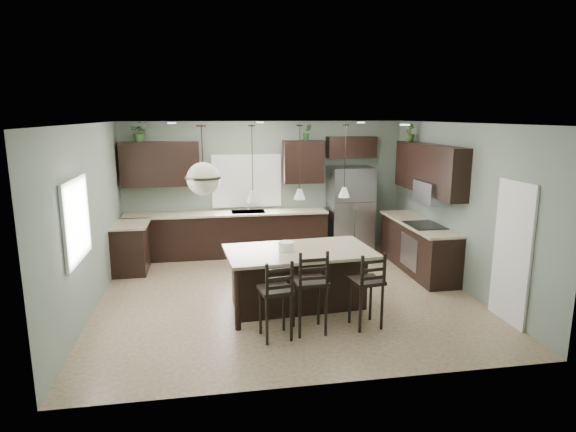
{
  "coord_description": "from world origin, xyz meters",
  "views": [
    {
      "loc": [
        -1.23,
        -7.45,
        2.93
      ],
      "look_at": [
        0.1,
        0.4,
        1.25
      ],
      "focal_mm": 30.0,
      "sensor_mm": 36.0,
      "label": 1
    }
  ],
  "objects_px": {
    "kitchen_island": "(299,279)",
    "serving_dish": "(286,246)",
    "refrigerator": "(350,210)",
    "bar_stool_center": "(310,290)",
    "plant_back_left": "(140,132)",
    "bar_stool_left": "(276,299)",
    "bar_stool_right": "(366,289)"
  },
  "relations": [
    {
      "from": "kitchen_island",
      "to": "serving_dish",
      "type": "height_order",
      "value": "serving_dish"
    },
    {
      "from": "kitchen_island",
      "to": "serving_dish",
      "type": "bearing_deg",
      "value": 180.0
    },
    {
      "from": "refrigerator",
      "to": "bar_stool_center",
      "type": "height_order",
      "value": "refrigerator"
    },
    {
      "from": "refrigerator",
      "to": "serving_dish",
      "type": "distance_m",
      "value": 3.48
    },
    {
      "from": "refrigerator",
      "to": "plant_back_left",
      "type": "relative_size",
      "value": 4.62
    },
    {
      "from": "kitchen_island",
      "to": "plant_back_left",
      "type": "bearing_deg",
      "value": 125.6
    },
    {
      "from": "refrigerator",
      "to": "bar_stool_left",
      "type": "distance_m",
      "value": 4.46
    },
    {
      "from": "serving_dish",
      "to": "plant_back_left",
      "type": "distance_m",
      "value": 4.27
    },
    {
      "from": "kitchen_island",
      "to": "serving_dish",
      "type": "distance_m",
      "value": 0.57
    },
    {
      "from": "refrigerator",
      "to": "serving_dish",
      "type": "xyz_separation_m",
      "value": [
        -1.88,
        -2.93,
        0.07
      ]
    },
    {
      "from": "bar_stool_left",
      "to": "plant_back_left",
      "type": "relative_size",
      "value": 2.77
    },
    {
      "from": "bar_stool_right",
      "to": "plant_back_left",
      "type": "relative_size",
      "value": 2.77
    },
    {
      "from": "plant_back_left",
      "to": "refrigerator",
      "type": "bearing_deg",
      "value": -2.75
    },
    {
      "from": "bar_stool_right",
      "to": "bar_stool_center",
      "type": "bearing_deg",
      "value": 173.4
    },
    {
      "from": "serving_dish",
      "to": "bar_stool_right",
      "type": "relative_size",
      "value": 0.22
    },
    {
      "from": "bar_stool_left",
      "to": "plant_back_left",
      "type": "height_order",
      "value": "plant_back_left"
    },
    {
      "from": "kitchen_island",
      "to": "plant_back_left",
      "type": "height_order",
      "value": "plant_back_left"
    },
    {
      "from": "serving_dish",
      "to": "bar_stool_right",
      "type": "bearing_deg",
      "value": -39.27
    },
    {
      "from": "bar_stool_center",
      "to": "bar_stool_left",
      "type": "bearing_deg",
      "value": -169.97
    },
    {
      "from": "bar_stool_right",
      "to": "plant_back_left",
      "type": "distance_m",
      "value": 5.6
    },
    {
      "from": "bar_stool_left",
      "to": "bar_stool_right",
      "type": "bearing_deg",
      "value": -1.97
    },
    {
      "from": "refrigerator",
      "to": "bar_stool_center",
      "type": "relative_size",
      "value": 1.55
    },
    {
      "from": "refrigerator",
      "to": "bar_stool_center",
      "type": "xyz_separation_m",
      "value": [
        -1.7,
        -3.76,
        -0.33
      ]
    },
    {
      "from": "plant_back_left",
      "to": "bar_stool_left",
      "type": "bearing_deg",
      "value": -62.59
    },
    {
      "from": "kitchen_island",
      "to": "serving_dish",
      "type": "xyz_separation_m",
      "value": [
        -0.2,
        -0.02,
        0.53
      ]
    },
    {
      "from": "kitchen_island",
      "to": "plant_back_left",
      "type": "relative_size",
      "value": 5.5
    },
    {
      "from": "plant_back_left",
      "to": "serving_dish",
      "type": "bearing_deg",
      "value": -52.29
    },
    {
      "from": "refrigerator",
      "to": "bar_stool_left",
      "type": "bearing_deg",
      "value": -119.4
    },
    {
      "from": "refrigerator",
      "to": "serving_dish",
      "type": "bearing_deg",
      "value": -122.71
    },
    {
      "from": "kitchen_island",
      "to": "bar_stool_right",
      "type": "height_order",
      "value": "bar_stool_right"
    },
    {
      "from": "kitchen_island",
      "to": "bar_stool_center",
      "type": "bearing_deg",
      "value": -95.89
    },
    {
      "from": "refrigerator",
      "to": "bar_stool_right",
      "type": "height_order",
      "value": "refrigerator"
    }
  ]
}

